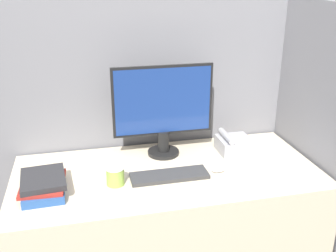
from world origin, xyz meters
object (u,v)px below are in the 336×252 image
(mouse, at_px, (218,170))
(monitor, at_px, (163,109))
(desk_telephone, at_px, (234,144))
(coffee_cup, at_px, (115,175))
(book_stack, at_px, (43,185))
(keyboard, at_px, (169,176))

(mouse, bearing_deg, monitor, 129.32)
(desk_telephone, bearing_deg, mouse, -128.14)
(mouse, bearing_deg, desk_telephone, 51.86)
(monitor, relative_size, coffee_cup, 5.87)
(book_stack, distance_m, desk_telephone, 1.06)
(coffee_cup, xyz_separation_m, desk_telephone, (0.70, 0.22, -0.00))
(coffee_cup, bearing_deg, mouse, 0.69)
(monitor, distance_m, keyboard, 0.38)
(keyboard, bearing_deg, monitor, 83.83)
(coffee_cup, relative_size, book_stack, 0.34)
(monitor, distance_m, mouse, 0.44)
(monitor, distance_m, book_stack, 0.74)
(mouse, relative_size, coffee_cup, 0.73)
(keyboard, height_order, mouse, mouse)
(mouse, bearing_deg, book_stack, -179.68)
(mouse, relative_size, book_stack, 0.25)
(mouse, bearing_deg, keyboard, 179.89)
(coffee_cup, xyz_separation_m, book_stack, (-0.34, 0.00, -0.01))
(keyboard, bearing_deg, book_stack, -179.50)
(desk_telephone, bearing_deg, keyboard, -153.30)
(coffee_cup, height_order, desk_telephone, desk_telephone)
(keyboard, distance_m, desk_telephone, 0.48)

